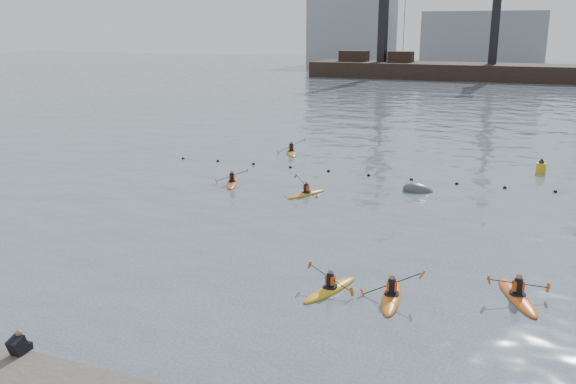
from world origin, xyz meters
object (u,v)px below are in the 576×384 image
(kayaker_3, at_px, (306,193))
(kayaker_5, at_px, (291,152))
(mooring_buoy, at_px, (418,191))
(kayaker_1, at_px, (330,289))
(nav_buoy, at_px, (541,168))
(kayaker_0, at_px, (391,296))
(kayaker_4, at_px, (517,296))
(kayaker_2, at_px, (232,183))

(kayaker_3, distance_m, kayaker_5, 12.96)
(kayaker_5, relative_size, mooring_buoy, 1.75)
(kayaker_1, relative_size, kayaker_5, 0.94)
(mooring_buoy, bearing_deg, kayaker_5, 145.29)
(kayaker_5, xyz_separation_m, nav_buoy, (19.06, 0.00, 0.27))
(kayaker_0, height_order, mooring_buoy, kayaker_0)
(kayaker_4, xyz_separation_m, kayaker_5, (-18.22, 22.69, -0.00))
(kayaker_4, relative_size, kayaker_5, 1.04)
(kayaker_0, distance_m, nav_buoy, 25.03)
(kayaker_1, relative_size, kayaker_3, 1.08)
(mooring_buoy, bearing_deg, nav_buoy, 48.95)
(kayaker_1, xyz_separation_m, kayaker_2, (-11.26, 13.73, 0.00))
(kayaker_2, distance_m, kayaker_5, 10.96)
(kayaker_3, xyz_separation_m, mooring_buoy, (6.28, 3.45, -0.09))
(kayaker_2, xyz_separation_m, mooring_buoy, (11.77, 2.73, -0.10))
(kayaker_3, relative_size, nav_buoy, 2.41)
(kayaker_1, bearing_deg, kayaker_5, 133.54)
(kayaker_1, relative_size, kayaker_2, 1.00)
(kayaker_2, relative_size, nav_buoy, 2.61)
(kayaker_3, xyz_separation_m, kayaker_5, (-5.60, 11.69, 0.01))
(kayaker_2, xyz_separation_m, kayaker_3, (5.49, -0.72, -0.01))
(kayaker_1, height_order, kayaker_4, kayaker_4)
(kayaker_0, relative_size, kayaker_5, 1.01)
(kayaker_3, bearing_deg, kayaker_5, 142.42)
(kayaker_2, height_order, nav_buoy, nav_buoy)
(kayaker_5, bearing_deg, kayaker_4, -78.45)
(kayaker_2, distance_m, kayaker_3, 5.54)
(kayaker_0, relative_size, kayaker_1, 1.08)
(kayaker_5, relative_size, nav_buoy, 2.78)
(kayaker_3, distance_m, kayaker_4, 16.74)
(nav_buoy, bearing_deg, kayaker_1, -107.29)
(kayaker_4, bearing_deg, nav_buoy, -114.43)
(kayaker_1, relative_size, mooring_buoy, 1.64)
(kayaker_2, bearing_deg, kayaker_5, 68.23)
(kayaker_1, distance_m, kayaker_4, 7.13)
(kayaker_2, distance_m, kayaker_4, 21.57)
(kayaker_0, height_order, kayaker_1, kayaker_0)
(kayaker_0, relative_size, kayaker_3, 1.17)
(kayaker_0, bearing_deg, mooring_buoy, 88.56)
(kayaker_3, distance_m, mooring_buoy, 7.17)
(kayaker_4, bearing_deg, kayaker_3, -63.41)
(kayaker_1, height_order, mooring_buoy, kayaker_1)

